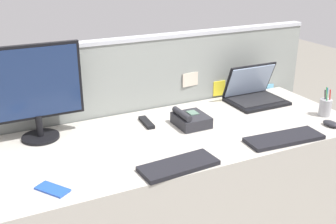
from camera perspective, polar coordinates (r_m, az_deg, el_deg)
name	(u,v)px	position (r m, az deg, el deg)	size (l,w,h in m)	color
desk	(172,191)	(2.43, 0.53, -10.87)	(2.20, 0.83, 0.71)	#ADA89E
cubicle_divider	(141,126)	(2.69, -3.79, -1.91)	(2.50, 0.08, 1.18)	gray
desktop_monitor	(34,88)	(2.24, -18.06, 3.21)	(0.50, 0.20, 0.51)	black
laptop	(254,93)	(2.80, 11.79, 2.62)	(0.36, 0.29, 0.25)	black
desk_phone	(190,120)	(2.37, 3.12, -1.05)	(0.18, 0.20, 0.10)	#232328
keyboard_main	(179,166)	(1.94, 1.50, -7.44)	(0.37, 0.15, 0.02)	black
keyboard_spare	(284,138)	(2.28, 15.82, -3.55)	(0.43, 0.15, 0.02)	black
computer_mouse_right_hand	(331,124)	(2.55, 21.65, -1.51)	(0.06, 0.10, 0.03)	#232328
pen_cup	(325,107)	(2.68, 20.98, 0.63)	(0.07, 0.07, 0.19)	#99999E
cell_phone_blue_case	(53,189)	(1.84, -15.73, -10.29)	(0.07, 0.15, 0.01)	blue
tv_remote	(147,122)	(2.40, -3.00, -1.45)	(0.04, 0.17, 0.02)	black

